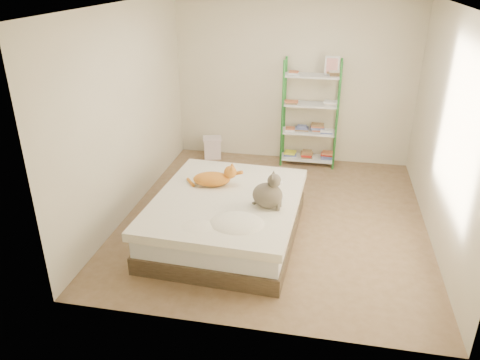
% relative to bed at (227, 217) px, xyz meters
% --- Properties ---
extents(room, '(3.81, 4.21, 2.61)m').
position_rel_bed_xyz_m(room, '(0.50, 0.59, 1.04)').
color(room, '#917656').
rests_on(room, ground).
extents(bed, '(1.74, 2.13, 0.52)m').
position_rel_bed_xyz_m(bed, '(0.00, 0.00, 0.00)').
color(bed, brown).
rests_on(bed, ground).
extents(orange_cat, '(0.58, 0.37, 0.22)m').
position_rel_bed_xyz_m(orange_cat, '(-0.25, 0.28, 0.37)').
color(orange_cat, orange).
rests_on(orange_cat, bed).
extents(grey_cat, '(0.39, 0.34, 0.41)m').
position_rel_bed_xyz_m(grey_cat, '(0.50, -0.14, 0.47)').
color(grey_cat, '#645B4B').
rests_on(grey_cat, bed).
extents(shelf_unit, '(0.88, 0.36, 1.74)m').
position_rel_bed_xyz_m(shelf_unit, '(0.81, 2.47, 0.52)').
color(shelf_unit, '#2C8836').
rests_on(shelf_unit, ground).
extents(cardboard_box, '(0.57, 0.57, 0.40)m').
position_rel_bed_xyz_m(cardboard_box, '(0.25, 1.20, -0.09)').
color(cardboard_box, '#B77F4A').
rests_on(cardboard_box, ground).
extents(white_bin, '(0.37, 0.34, 0.35)m').
position_rel_bed_xyz_m(white_bin, '(-0.79, 2.44, -0.08)').
color(white_bin, white).
rests_on(white_bin, ground).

